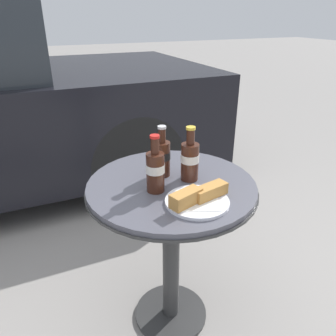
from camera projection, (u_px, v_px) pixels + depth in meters
ground_plane at (171, 314)px, 1.61m from camera, size 30.00×30.00×0.00m
bistro_table at (171, 218)px, 1.37m from camera, size 0.68×0.68×0.73m
cola_bottle_left at (162, 157)px, 1.32m from camera, size 0.07×0.07×0.21m
cola_bottle_right at (190, 160)px, 1.29m from camera, size 0.07×0.07×0.22m
cola_bottle_center at (155, 170)px, 1.20m from camera, size 0.07×0.07×0.22m
lunch_plate_near at (198, 198)px, 1.15m from camera, size 0.24×0.23×0.06m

